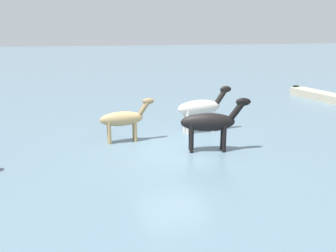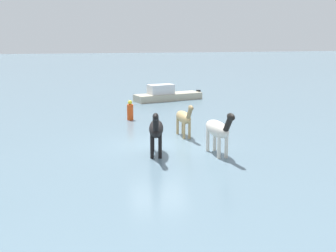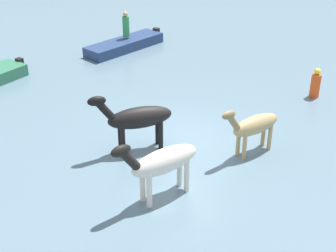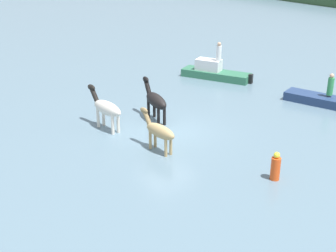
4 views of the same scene
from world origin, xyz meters
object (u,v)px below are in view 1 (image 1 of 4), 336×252
horse_rear_stallion (201,108)px  boat_launch_far (318,96)px  horse_chestnut_trailing (124,119)px  horse_pinto_flank (210,122)px

horse_rear_stallion → boat_launch_far: 11.29m
horse_chestnut_trailing → horse_rear_stallion: bearing=5.5°
horse_rear_stallion → boat_launch_far: size_ratio=0.58×
horse_pinto_flank → boat_launch_far: 13.05m
horse_pinto_flank → horse_rear_stallion: bearing=88.9°
horse_rear_stallion → horse_chestnut_trailing: bearing=-175.8°
horse_pinto_flank → horse_rear_stallion: 2.51m
horse_chestnut_trailing → boat_launch_far: horse_chestnut_trailing is taller
horse_chestnut_trailing → boat_launch_far: bearing=19.6°
horse_chestnut_trailing → horse_rear_stallion: (-3.41, -0.56, 0.14)m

